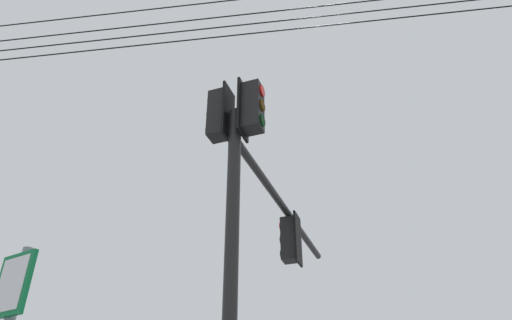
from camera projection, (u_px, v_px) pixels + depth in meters
signal_mast_assembly at (255, 211)px, 7.87m from camera, size 2.68×5.33×6.66m
overhead_wire_span at (284, 14)px, 9.00m from camera, size 15.04×11.37×1.58m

